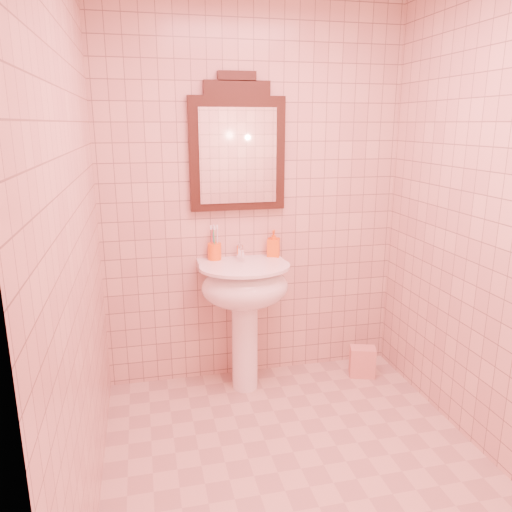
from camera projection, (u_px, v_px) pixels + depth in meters
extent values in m
plane|color=#C8A691|center=(301.00, 469.00, 2.58)|extent=(2.20, 2.20, 0.00)
cube|color=beige|center=(254.00, 198.00, 3.30)|extent=(2.00, 0.02, 2.50)
cylinder|color=white|center=(245.00, 339.00, 3.30)|extent=(0.17, 0.17, 0.70)
ellipsoid|color=white|center=(245.00, 287.00, 3.18)|extent=(0.56, 0.46, 0.28)
cube|color=white|center=(240.00, 263.00, 3.31)|extent=(0.56, 0.15, 0.05)
cylinder|color=white|center=(245.00, 267.00, 3.15)|extent=(0.58, 0.58, 0.02)
cylinder|color=white|center=(240.00, 252.00, 3.29)|extent=(0.04, 0.04, 0.09)
cylinder|color=white|center=(241.00, 249.00, 3.23)|extent=(0.02, 0.10, 0.02)
cylinder|color=white|center=(243.00, 254.00, 3.19)|extent=(0.02, 0.02, 0.04)
cube|color=white|center=(239.00, 243.00, 3.28)|extent=(0.02, 0.07, 0.01)
cube|color=black|center=(237.00, 154.00, 3.17)|extent=(0.61, 0.05, 0.71)
cube|color=black|center=(237.00, 88.00, 3.07)|extent=(0.42, 0.05, 0.09)
cube|color=black|center=(237.00, 76.00, 3.05)|extent=(0.24, 0.05, 0.06)
cube|color=white|center=(238.00, 156.00, 3.15)|extent=(0.50, 0.01, 0.59)
cylinder|color=#F95F15|center=(215.00, 252.00, 3.26)|extent=(0.09, 0.09, 0.11)
cylinder|color=silver|center=(217.00, 244.00, 3.26)|extent=(0.01, 0.01, 0.21)
cylinder|color=#338CD8|center=(214.00, 244.00, 3.27)|extent=(0.01, 0.01, 0.21)
cylinder|color=#E5334C|center=(211.00, 245.00, 3.25)|extent=(0.01, 0.01, 0.21)
cylinder|color=#3FBF59|center=(215.00, 245.00, 3.23)|extent=(0.01, 0.01, 0.21)
imported|color=orange|center=(274.00, 243.00, 3.34)|extent=(0.11, 0.11, 0.18)
cube|color=#DE9283|center=(362.00, 362.00, 3.51)|extent=(0.20, 0.16, 0.21)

